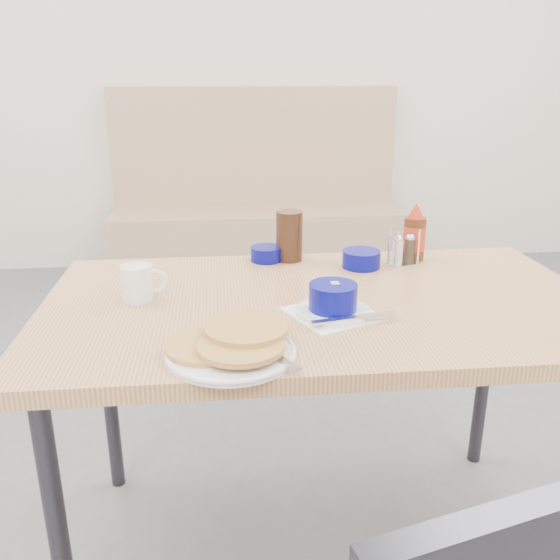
{
  "coord_description": "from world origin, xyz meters",
  "views": [
    {
      "loc": [
        -0.25,
        -1.13,
        1.3
      ],
      "look_at": [
        -0.11,
        0.24,
        0.82
      ],
      "focal_mm": 38.0,
      "sensor_mm": 36.0,
      "label": 1
    }
  ],
  "objects": [
    {
      "name": "wall_back",
      "position": [
        0.0,
        2.97,
        1.4
      ],
      "size": [
        5.0,
        0.06,
        2.8
      ],
      "primitive_type": "cube",
      "color": "silver",
      "rests_on": "ground"
    },
    {
      "name": "booth_bench",
      "position": [
        0.0,
        2.78,
        0.35
      ],
      "size": [
        1.9,
        0.56,
        1.22
      ],
      "color": "tan",
      "rests_on": "ground"
    },
    {
      "name": "dining_table",
      "position": [
        0.0,
        0.25,
        0.7
      ],
      "size": [
        1.4,
        0.8,
        0.76
      ],
      "color": "tan",
      "rests_on": "ground"
    },
    {
      "name": "pancake_plate",
      "position": [
        -0.24,
        -0.04,
        0.78
      ],
      "size": [
        0.27,
        0.26,
        0.05
      ],
      "rotation": [
        0.0,
        0.0,
        0.23
      ],
      "color": "white",
      "rests_on": "dining_table"
    },
    {
      "name": "coffee_mug",
      "position": [
        -0.46,
        0.3,
        0.81
      ],
      "size": [
        0.12,
        0.08,
        0.09
      ],
      "rotation": [
        0.0,
        0.0,
        0.12
      ],
      "color": "white",
      "rests_on": "dining_table"
    },
    {
      "name": "grits_setting",
      "position": [
        0.01,
        0.15,
        0.79
      ],
      "size": [
        0.26,
        0.25,
        0.08
      ],
      "rotation": [
        0.0,
        0.0,
        0.41
      ],
      "color": "white",
      "rests_on": "dining_table"
    },
    {
      "name": "creamer_bowl",
      "position": [
        -0.11,
        0.59,
        0.78
      ],
      "size": [
        0.1,
        0.1,
        0.04
      ],
      "rotation": [
        0.0,
        0.0,
        0.24
      ],
      "color": "#050872",
      "rests_on": "dining_table"
    },
    {
      "name": "butter_bowl",
      "position": [
        0.16,
        0.5,
        0.78
      ],
      "size": [
        0.11,
        0.11,
        0.05
      ],
      "rotation": [
        0.0,
        0.0,
        -0.2
      ],
      "color": "#050872",
      "rests_on": "dining_table"
    },
    {
      "name": "amber_tumbler",
      "position": [
        -0.04,
        0.59,
        0.84
      ],
      "size": [
        0.09,
        0.09,
        0.15
      ],
      "primitive_type": "cylinder",
      "rotation": [
        0.0,
        0.0,
        -0.1
      ],
      "color": "black",
      "rests_on": "dining_table"
    },
    {
      "name": "condiment_caddy",
      "position": [
        0.29,
        0.51,
        0.8
      ],
      "size": [
        0.1,
        0.08,
        0.11
      ],
      "rotation": [
        0.0,
        0.0,
        0.28
      ],
      "color": "silver",
      "rests_on": "dining_table"
    },
    {
      "name": "syrup_bottle",
      "position": [
        0.34,
        0.56,
        0.84
      ],
      "size": [
        0.07,
        0.07,
        0.17
      ],
      "rotation": [
        0.0,
        0.0,
        -0.07
      ],
      "color": "#47230F",
      "rests_on": "dining_table"
    },
    {
      "name": "sugar_wrapper",
      "position": [
        -0.32,
        0.08,
        0.76
      ],
      "size": [
        0.04,
        0.03,
        0.0
      ],
      "primitive_type": "cube",
      "rotation": [
        0.0,
        0.0,
        0.16
      ],
      "color": "#F45D51",
      "rests_on": "dining_table"
    }
  ]
}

